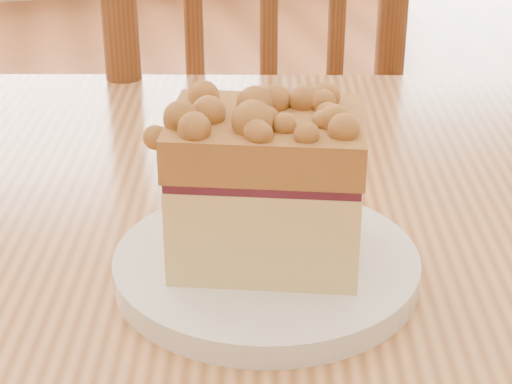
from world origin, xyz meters
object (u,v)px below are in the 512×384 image
at_px(cafe_table_main, 212,369).
at_px(plate, 266,267).
at_px(cake_slice, 263,179).
at_px(cafe_chair_main, 209,182).

relative_size(cafe_table_main, plate, 6.47).
bearing_deg(cafe_table_main, cake_slice, -39.40).
bearing_deg(cake_slice, cafe_table_main, 145.25).
distance_m(cafe_table_main, cafe_chair_main, 0.63).
height_order(cafe_chair_main, plate, cafe_chair_main).
bearing_deg(cafe_table_main, cafe_chair_main, 93.72).
bearing_deg(plate, cake_slice, 161.32).
height_order(cafe_chair_main, cake_slice, cafe_chair_main).
bearing_deg(cafe_table_main, plate, -37.70).
relative_size(cafe_table_main, cafe_chair_main, 1.30).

